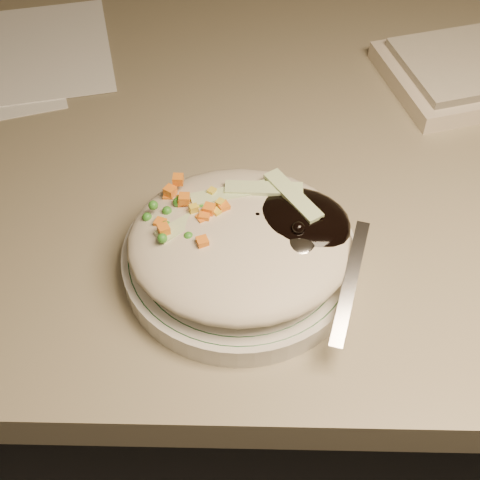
{
  "coord_description": "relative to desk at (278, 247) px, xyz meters",
  "views": [
    {
      "loc": [
        -0.04,
        0.81,
        1.21
      ],
      "look_at": [
        -0.05,
        1.18,
        0.78
      ],
      "focal_mm": 50.0,
      "sensor_mm": 36.0,
      "label": 1
    }
  ],
  "objects": [
    {
      "name": "meal",
      "position": [
        -0.04,
        -0.2,
        0.24
      ],
      "size": [
        0.21,
        0.19,
        0.05
      ],
      "color": "#BCB198",
      "rests_on": "plate"
    },
    {
      "name": "plate_rim",
      "position": [
        -0.05,
        -0.2,
        0.22
      ],
      "size": [
        0.2,
        0.2,
        0.0
      ],
      "color": "#144723",
      "rests_on": "plate"
    },
    {
      "name": "desk",
      "position": [
        0.0,
        0.0,
        0.0
      ],
      "size": [
        1.4,
        0.7,
        0.74
      ],
      "color": "#7E745B",
      "rests_on": "ground"
    },
    {
      "name": "plate",
      "position": [
        -0.05,
        -0.2,
        0.21
      ],
      "size": [
        0.21,
        0.21,
        0.02
      ],
      "primitive_type": "cylinder",
      "color": "silver",
      "rests_on": "desk"
    }
  ]
}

